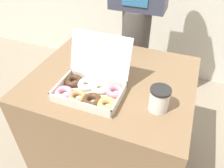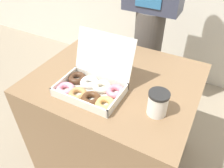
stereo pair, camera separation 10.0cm
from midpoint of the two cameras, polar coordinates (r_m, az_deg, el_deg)
ground_plane at (r=1.73m, az=2.52°, el=-18.04°), size 14.00×14.00×0.00m
table at (r=1.44m, az=2.93°, el=-9.98°), size 0.88×0.75×0.73m
donut_box at (r=1.07m, az=-2.59°, el=-0.51°), size 0.35×0.29×0.25m
coffee_cup at (r=0.98m, az=14.78°, el=-5.00°), size 0.09×0.09×0.12m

